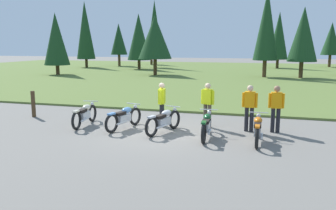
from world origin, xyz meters
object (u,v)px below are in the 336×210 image
motorcycle_british_green (207,125)px  rider_with_back_turned (250,105)px  motorcycle_orange (258,129)px  rider_in_hivis_vest (276,106)px  trail_marker_post (33,104)px  motorcycle_silver (164,120)px  rider_checking_bike (162,102)px  rider_near_row_end (208,102)px  motorcycle_cream (85,114)px  motorcycle_sky_blue (124,117)px

motorcycle_british_green → rider_with_back_turned: size_ratio=1.26×
motorcycle_orange → rider_in_hivis_vest: (0.56, 1.49, 0.51)m
motorcycle_orange → rider_with_back_turned: size_ratio=1.26×
motorcycle_british_green → trail_marker_post: bearing=170.5°
motorcycle_silver → rider_in_hivis_vest: (3.78, 1.13, 0.51)m
motorcycle_orange → motorcycle_silver: bearing=173.7°
rider_checking_bike → motorcycle_orange: bearing=-19.3°
motorcycle_silver → rider_near_row_end: (1.33, 1.27, 0.51)m
motorcycle_british_green → rider_in_hivis_vest: size_ratio=1.26×
motorcycle_cream → rider_checking_bike: rider_checking_bike is taller
motorcycle_sky_blue → motorcycle_silver: (1.56, -0.11, 0.00)m
motorcycle_cream → motorcycle_orange: same height
rider_with_back_turned → rider_checking_bike: 3.23m
rider_with_back_turned → rider_near_row_end: bearing=170.9°
motorcycle_sky_blue → trail_marker_post: 4.69m
motorcycle_sky_blue → rider_checking_bike: 1.53m
rider_in_hivis_vest → rider_checking_bike: (-4.13, -0.23, 0.00)m
motorcycle_orange → motorcycle_cream: bearing=175.2°
motorcycle_cream → motorcycle_british_green: same height
motorcycle_silver → rider_in_hivis_vest: size_ratio=1.21×
motorcycle_silver → rider_with_back_turned: rider_with_back_turned is taller
rider_checking_bike → rider_in_hivis_vest: bearing=3.2°
motorcycle_british_green → rider_with_back_turned: (1.30, 1.32, 0.51)m
rider_with_back_turned → rider_near_row_end: (-1.55, 0.25, 0.00)m
motorcycle_sky_blue → rider_checking_bike: size_ratio=1.23×
rider_checking_bike → trail_marker_post: (-5.82, 0.10, -0.38)m
motorcycle_silver → rider_near_row_end: size_ratio=1.21×
motorcycle_cream → rider_near_row_end: 4.71m
motorcycle_cream → motorcycle_british_green: (4.81, -0.48, 0.00)m
motorcycle_orange → rider_checking_bike: 3.82m
rider_in_hivis_vest → trail_marker_post: size_ratio=1.48×
rider_checking_bike → rider_with_back_turned: bearing=2.2°
motorcycle_british_green → rider_near_row_end: bearing=99.0°
motorcycle_cream → rider_near_row_end: rider_near_row_end is taller
motorcycle_british_green → rider_checking_bike: rider_checking_bike is taller
rider_near_row_end → motorcycle_silver: bearing=-136.3°
motorcycle_cream → motorcycle_silver: 3.23m
motorcycle_sky_blue → motorcycle_silver: bearing=-4.2°
motorcycle_british_green → rider_in_hivis_vest: (2.21, 1.43, 0.51)m
rider_checking_bike → trail_marker_post: size_ratio=1.48×
motorcycle_silver → rider_in_hivis_vest: 3.98m
motorcycle_cream → rider_in_hivis_vest: bearing=7.7°
motorcycle_british_green → trail_marker_post: (-7.75, 1.30, 0.13)m
motorcycle_cream → trail_marker_post: 3.06m
motorcycle_sky_blue → rider_checking_bike: (1.21, 0.78, 0.51)m
motorcycle_cream → rider_checking_bike: bearing=13.8°
motorcycle_sky_blue → rider_in_hivis_vest: bearing=10.8°
rider_in_hivis_vest → trail_marker_post: 9.96m
motorcycle_silver → rider_near_row_end: bearing=43.7°
motorcycle_british_green → rider_near_row_end: size_ratio=1.26×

